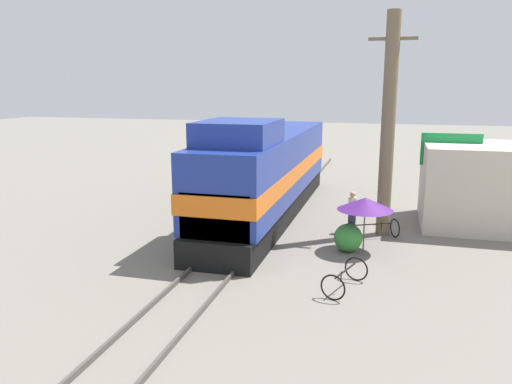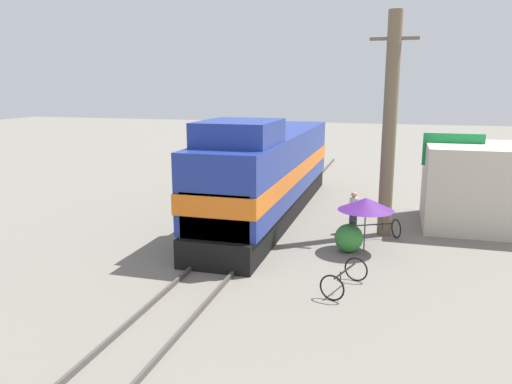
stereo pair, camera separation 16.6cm
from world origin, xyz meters
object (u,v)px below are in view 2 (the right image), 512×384
(utility_pole, at_px, (390,126))
(vendor_umbrella, at_px, (366,204))
(person_bystander, at_px, (353,211))
(locomotive, at_px, (268,173))
(bicycle_spare, at_px, (345,278))
(bicycle, at_px, (375,230))
(billboard_sign, at_px, (453,155))

(utility_pole, bearing_deg, vendor_umbrella, -104.83)
(vendor_umbrella, bearing_deg, person_bystander, 104.91)
(locomotive, bearing_deg, vendor_umbrella, -38.96)
(person_bystander, bearing_deg, locomotive, 160.28)
(person_bystander, bearing_deg, bicycle_spare, -87.23)
(utility_pole, distance_m, person_bystander, 3.63)
(bicycle, height_order, bicycle_spare, bicycle_spare)
(locomotive, bearing_deg, person_bystander, -19.72)
(locomotive, bearing_deg, bicycle, -23.41)
(bicycle_spare, bearing_deg, bicycle, 101.33)
(locomotive, distance_m, bicycle_spare, 8.67)
(utility_pole, height_order, vendor_umbrella, utility_pole)
(person_bystander, height_order, bicycle_spare, person_bystander)
(person_bystander, height_order, bicycle, person_bystander)
(vendor_umbrella, bearing_deg, bicycle, 79.07)
(vendor_umbrella, bearing_deg, billboard_sign, 56.59)
(locomotive, distance_m, vendor_umbrella, 5.84)
(vendor_umbrella, distance_m, person_bystander, 2.48)
(utility_pole, xyz_separation_m, vendor_umbrella, (-0.62, -2.34, -2.58))
(vendor_umbrella, xyz_separation_m, billboard_sign, (3.24, 4.91, 1.21))
(locomotive, height_order, bicycle_spare, locomotive)
(locomotive, bearing_deg, utility_pole, -14.44)
(bicycle, distance_m, bicycle_spare, 5.33)
(utility_pole, bearing_deg, person_bystander, -176.12)
(billboard_sign, bearing_deg, vendor_umbrella, -123.41)
(locomotive, xyz_separation_m, utility_pole, (5.15, -1.33, 2.32))
(person_bystander, xyz_separation_m, bicycle_spare, (0.29, -5.98, -0.53))
(utility_pole, height_order, bicycle_spare, utility_pole)
(locomotive, xyz_separation_m, bicycle, (4.84, -2.10, -1.63))
(billboard_sign, xyz_separation_m, bicycle_spare, (-3.55, -8.64, -2.57))
(bicycle, bearing_deg, person_bystander, 24.87)
(utility_pole, height_order, bicycle, utility_pole)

